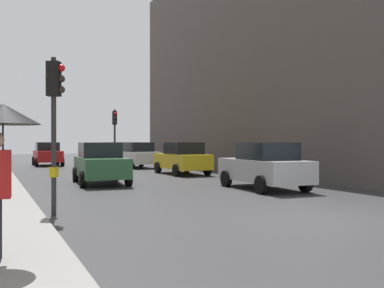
# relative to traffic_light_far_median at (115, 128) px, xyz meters

# --- Properties ---
(ground_plane) EXTENTS (120.00, 120.00, 0.00)m
(ground_plane) POSITION_rel_traffic_light_far_median_xyz_m (-0.15, -18.55, -2.62)
(ground_plane) COLOR #38383A
(building_facade_right) EXTENTS (12.00, 27.91, 13.95)m
(building_facade_right) POSITION_rel_traffic_light_far_median_xyz_m (11.65, -4.60, 4.35)
(building_facade_right) COLOR #5B514C
(building_facade_right) RESTS_ON ground
(traffic_light_far_median) EXTENTS (0.24, 0.43, 3.80)m
(traffic_light_far_median) POSITION_rel_traffic_light_far_median_xyz_m (0.00, 0.00, 0.00)
(traffic_light_far_median) COLOR #2D2D2D
(traffic_light_far_median) RESTS_ON ground
(traffic_light_near_right) EXTENTS (0.44, 0.36, 3.83)m
(traffic_light_near_right) POSITION_rel_traffic_light_far_median_xyz_m (-5.62, -15.41, 0.02)
(traffic_light_near_right) COLOR #2D2D2D
(traffic_light_near_right) RESTS_ON ground
(car_green_estate) EXTENTS (2.26, 4.32, 1.76)m
(car_green_estate) POSITION_rel_traffic_light_far_median_xyz_m (-2.76, -7.96, -1.74)
(car_green_estate) COLOR #2D6038
(car_green_estate) RESTS_ON ground
(car_yellow_taxi) EXTENTS (2.03, 4.20, 1.76)m
(car_yellow_taxi) POSITION_rel_traffic_light_far_median_xyz_m (2.57, -4.55, -1.74)
(car_yellow_taxi) COLOR yellow
(car_yellow_taxi) RESTS_ON ground
(car_red_sedan) EXTENTS (2.07, 4.23, 1.76)m
(car_red_sedan) POSITION_rel_traffic_light_far_median_xyz_m (-3.06, 7.91, -1.74)
(car_red_sedan) COLOR red
(car_red_sedan) RESTS_ON ground
(car_white_compact) EXTENTS (2.26, 4.32, 1.76)m
(car_white_compact) POSITION_rel_traffic_light_far_median_xyz_m (2.21, 2.38, -1.74)
(car_white_compact) COLOR silver
(car_white_compact) RESTS_ON ground
(car_silver_hatchback) EXTENTS (2.21, 4.30, 1.76)m
(car_silver_hatchback) POSITION_rel_traffic_light_far_median_xyz_m (2.30, -12.77, -1.74)
(car_silver_hatchback) COLOR #BCBCC1
(car_silver_hatchback) RESTS_ON ground
(car_dark_suv) EXTENTS (2.16, 4.27, 1.76)m
(car_dark_suv) POSITION_rel_traffic_light_far_median_xyz_m (2.20, 7.91, -1.74)
(car_dark_suv) COLOR black
(car_dark_suv) RESTS_ON ground
(pedestrian_with_umbrella) EXTENTS (1.00, 1.00, 2.14)m
(pedestrian_with_umbrella) POSITION_rel_traffic_light_far_median_xyz_m (-6.92, -19.83, -0.78)
(pedestrian_with_umbrella) COLOR black
(pedestrian_with_umbrella) RESTS_ON sidewalk_kerb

